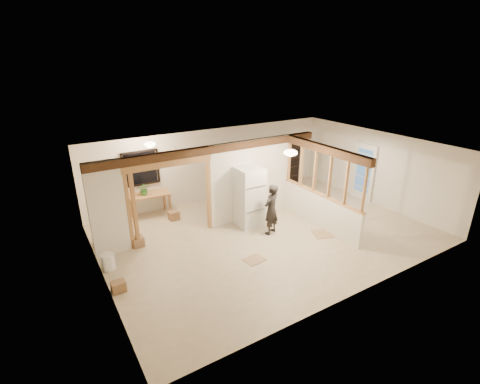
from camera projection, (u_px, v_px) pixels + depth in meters
floor at (267, 233)px, 10.09m from camera, size 9.00×6.50×0.01m
ceiling at (270, 149)px, 9.17m from camera, size 9.00×6.50×0.01m
wall_back at (214, 164)px, 12.21m from camera, size 9.00×0.01×2.50m
wall_front at (362, 243)px, 7.05m from camera, size 9.00×0.01×2.50m
wall_left at (98, 233)px, 7.45m from camera, size 0.01×6.50×2.50m
wall_right at (376, 168)px, 11.81m from camera, size 0.01×6.50×2.50m
partition_left_stub at (107, 209)px, 8.62m from camera, size 0.90×0.12×2.50m
partition_center at (251, 180)px, 10.68m from camera, size 2.80×0.12×2.50m
doorway_frame at (171, 201)px, 9.47m from camera, size 2.46×0.14×2.20m
header_beam_back at (215, 149)px, 9.69m from camera, size 7.00×0.18×0.22m
header_beam_right at (325, 149)px, 9.68m from camera, size 0.18×3.30×0.22m
pony_wall at (319, 210)px, 10.36m from camera, size 0.12×3.20×1.00m
stud_partition at (322, 174)px, 9.94m from camera, size 0.14×3.20×1.32m
window_back at (141, 168)px, 10.78m from camera, size 1.12×0.10×1.10m
french_door at (364, 172)px, 12.18m from camera, size 0.12×0.86×2.00m
ceiling_dome_main at (291, 153)px, 8.93m from camera, size 0.36×0.36×0.16m
ceiling_dome_util at (150, 144)px, 9.80m from camera, size 0.32×0.32×0.14m
hanging_bulb at (177, 158)px, 9.59m from camera, size 0.07×0.07×0.07m
refrigerator at (249, 197)px, 10.32m from camera, size 0.74×0.72×1.80m
woman at (271, 209)px, 9.83m from camera, size 0.64×0.54×1.49m
work_table at (150, 205)px, 11.03m from camera, size 1.28×0.73×0.77m
potted_plant at (144, 189)px, 10.74m from camera, size 0.42×0.39×0.39m
shop_vac at (101, 234)px, 9.43m from camera, size 0.52×0.52×0.56m
bookshelf at (289, 163)px, 13.74m from camera, size 0.85×0.28×1.70m
bucket at (108, 262)px, 8.32m from camera, size 0.37×0.37×0.39m
box_util_a at (174, 215)px, 10.89m from camera, size 0.32×0.28×0.27m
box_util_b at (138, 241)px, 9.36m from camera, size 0.29×0.29×0.27m
box_front at (119, 286)px, 7.56m from camera, size 0.30×0.24×0.24m
floor_panel_near at (323, 234)px, 10.02m from camera, size 0.70×0.70×0.02m
floor_panel_far at (254, 260)px, 8.75m from camera, size 0.55×0.46×0.02m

